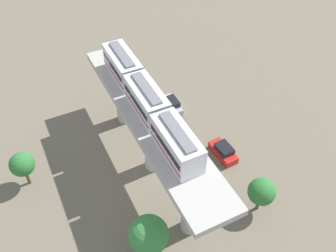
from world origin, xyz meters
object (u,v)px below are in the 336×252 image
object	(u,v)px
tree_mid_lot	(22,165)
train	(147,100)
tree_far_corner	(262,192)
tree_near_viaduct	(149,235)
parked_car_silver	(171,105)
parked_car_red	(223,151)

from	to	relation	value
tree_mid_lot	train	bearing A→B (deg)	166.49
tree_mid_lot	tree_far_corner	distance (m)	26.68
tree_near_viaduct	parked_car_silver	bearing A→B (deg)	-122.47
tree_far_corner	train	bearing A→B (deg)	-55.41
tree_near_viaduct	tree_mid_lot	bearing A→B (deg)	-57.27
train	tree_near_viaduct	bearing A→B (deg)	65.47
train	tree_far_corner	world-z (taller)	train
parked_car_silver	tree_near_viaduct	size ratio (longest dim) A/B	0.76
parked_car_red	tree_far_corner	xyz separation A→B (m)	(0.79, 8.34, 2.43)
tree_near_viaduct	train	bearing A→B (deg)	-114.53
parked_car_silver	tree_far_corner	xyz separation A→B (m)	(-1.10, 19.14, 2.43)
train	tree_far_corner	bearing A→B (deg)	124.59
train	parked_car_silver	distance (m)	13.96
train	tree_near_viaduct	distance (m)	13.74
parked_car_red	parked_car_silver	bearing A→B (deg)	-82.75
parked_car_red	tree_near_viaduct	distance (m)	15.99
parked_car_red	tree_mid_lot	distance (m)	23.99
tree_near_viaduct	tree_mid_lot	size ratio (longest dim) A/B	1.13
tree_near_viaduct	tree_far_corner	xyz separation A→B (m)	(-12.91, 0.57, -0.36)
tree_mid_lot	tree_far_corner	size ratio (longest dim) A/B	1.04
parked_car_silver	tree_far_corner	size ratio (longest dim) A/B	0.90
train	parked_car_silver	bearing A→B (deg)	-131.78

